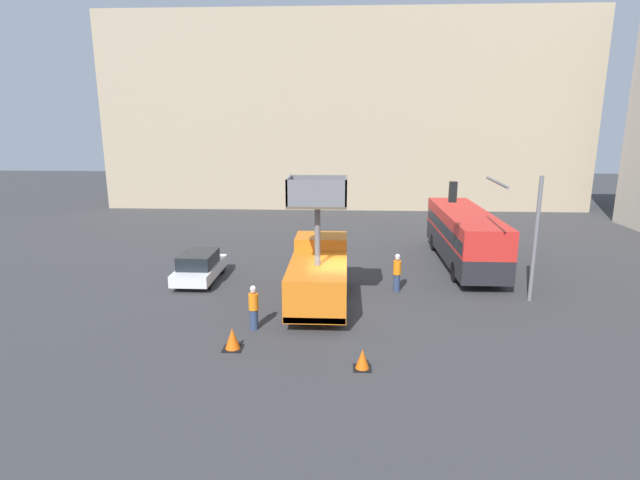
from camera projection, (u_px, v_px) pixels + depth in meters
name	position (u px, v px, depth m)	size (l,w,h in m)	color
ground_plane	(340.00, 310.00, 21.51)	(120.00, 120.00, 0.00)	#38383A
building_backdrop_far	(345.00, 113.00, 48.55)	(44.00, 10.00, 17.39)	tan
utility_truck	(319.00, 272.00, 22.09)	(2.44, 6.59, 5.76)	orange
city_bus	(464.00, 234.00, 28.01)	(2.48, 10.37, 3.05)	#232328
traffic_light_pole	(505.00, 216.00, 21.95)	(3.96, 3.70, 5.67)	slate
road_worker_near_truck	(254.00, 308.00, 19.37)	(0.38, 0.38, 1.79)	navy
road_worker_directing	(397.00, 273.00, 23.75)	(0.38, 0.38, 1.85)	navy
traffic_cone_near_truck	(362.00, 360.00, 16.38)	(0.60, 0.60, 0.68)	black
traffic_cone_mid_road	(232.00, 339.00, 17.79)	(0.69, 0.69, 0.79)	black
parked_car_curbside	(200.00, 266.00, 25.33)	(1.83, 4.26, 1.52)	silver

